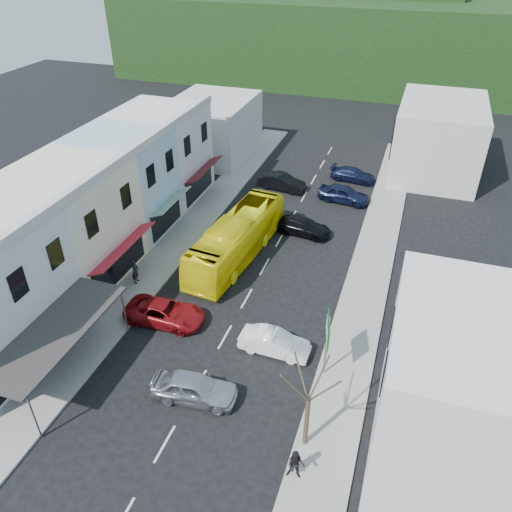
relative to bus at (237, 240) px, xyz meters
The scene contains 21 objects.
ground 9.03m from the bus, 74.56° to the right, with size 120.00×120.00×0.00m, color black.
sidewalk_left 5.53m from the bus, 164.45° to the left, with size 3.00×52.00×0.15m, color gray.
sidewalk_right 10.08m from the bus, ahead, with size 3.00×52.00×0.15m, color gray.
shopfront_row 11.01m from the bus, 160.57° to the right, with size 8.25×30.00×8.00m.
right_building 20.39m from the bus, 38.39° to the right, with size 8.00×9.00×8.00m, color silver.
distant_block_left 20.84m from the bus, 117.60° to the left, with size 8.00×10.00×6.00m, color #B7B2A8.
distant_block_right 25.33m from the bus, 58.04° to the left, with size 8.00×12.00×7.00m, color #B7B2A8.
hillside 56.76m from the bus, 89.07° to the left, with size 80.00×26.00×14.00m.
bus is the anchor object (origin of this frame).
car_silver 13.77m from the bus, 79.10° to the right, with size 1.80×4.40×1.40m, color #BABABF.
car_white 10.46m from the bus, 57.47° to the right, with size 1.80×4.40×1.40m, color white.
car_red 8.62m from the bus, 101.74° to the right, with size 1.90×4.60×1.40m, color maroon.
car_black_near 6.31m from the bus, 52.09° to the left, with size 1.84×4.50×1.40m, color black.
car_navy_mid 13.11m from the bus, 62.73° to the left, with size 1.80×4.40×1.40m, color black.
car_black_far 12.33m from the bus, 90.26° to the left, with size 1.80×4.40×1.40m, color black.
car_navy_far 17.50m from the bus, 69.61° to the left, with size 1.84×4.50×1.40m, color black.
pedestrian_left 7.79m from the bus, 135.41° to the right, with size 0.60×0.40×1.70m, color black.
pedestrian_right 18.55m from the bus, 61.45° to the right, with size 0.70×0.44×1.70m, color black.
direction_sign 13.05m from the bus, 47.73° to the right, with size 0.64×1.87×4.17m, color #0B5715, non-canonical shape.
street_tree 16.99m from the bus, 58.43° to the right, with size 2.58×2.58×6.31m, color #342B20, non-canonical shape.
traffic_signal 24.14m from the bus, 68.18° to the left, with size 0.62×1.02×4.80m, color black, non-canonical shape.
Camera 1 is at (9.07, -20.96, 21.13)m, focal length 35.00 mm.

